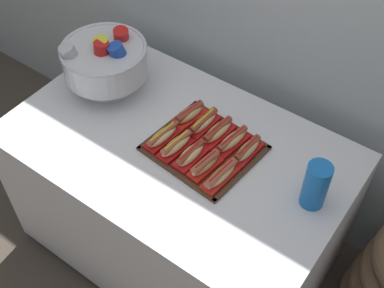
# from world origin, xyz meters

# --- Properties ---
(ground_plane) EXTENTS (10.00, 10.00, 0.00)m
(ground_plane) POSITION_xyz_m (0.00, 0.00, 0.00)
(ground_plane) COLOR #4C4238
(buffet_table) EXTENTS (1.39, 0.86, 0.79)m
(buffet_table) POSITION_xyz_m (0.00, 0.00, 0.42)
(buffet_table) COLOR silver
(buffet_table) RESTS_ON ground_plane
(serving_tray) EXTENTS (0.44, 0.40, 0.01)m
(serving_tray) POSITION_xyz_m (0.10, 0.04, 0.80)
(serving_tray) COLOR #472B19
(serving_tray) RESTS_ON buffet_table
(hot_dog_0) EXTENTS (0.08, 0.17, 0.06)m
(hot_dog_0) POSITION_xyz_m (-0.05, -0.03, 0.83)
(hot_dog_0) COLOR #B21414
(hot_dog_0) RESTS_ON serving_tray
(hot_dog_1) EXTENTS (0.08, 0.17, 0.06)m
(hot_dog_1) POSITION_xyz_m (0.02, -0.03, 0.83)
(hot_dog_1) COLOR #B21414
(hot_dog_1) RESTS_ON serving_tray
(hot_dog_2) EXTENTS (0.08, 0.16, 0.06)m
(hot_dog_2) POSITION_xyz_m (0.10, -0.04, 0.83)
(hot_dog_2) COLOR red
(hot_dog_2) RESTS_ON serving_tray
(hot_dog_3) EXTENTS (0.08, 0.16, 0.06)m
(hot_dog_3) POSITION_xyz_m (0.17, -0.05, 0.83)
(hot_dog_3) COLOR red
(hot_dog_3) RESTS_ON serving_tray
(hot_dog_4) EXTENTS (0.08, 0.18, 0.06)m
(hot_dog_4) POSITION_xyz_m (0.25, -0.05, 0.83)
(hot_dog_4) COLOR red
(hot_dog_4) RESTS_ON serving_tray
(hot_dog_5) EXTENTS (0.09, 0.17, 0.06)m
(hot_dog_5) POSITION_xyz_m (-0.04, 0.14, 0.83)
(hot_dog_5) COLOR red
(hot_dog_5) RESTS_ON serving_tray
(hot_dog_6) EXTENTS (0.07, 0.18, 0.06)m
(hot_dog_6) POSITION_xyz_m (0.04, 0.13, 0.83)
(hot_dog_6) COLOR red
(hot_dog_6) RESTS_ON serving_tray
(hot_dog_7) EXTENTS (0.08, 0.18, 0.06)m
(hot_dog_7) POSITION_xyz_m (0.11, 0.12, 0.83)
(hot_dog_7) COLOR red
(hot_dog_7) RESTS_ON serving_tray
(hot_dog_8) EXTENTS (0.08, 0.18, 0.06)m
(hot_dog_8) POSITION_xyz_m (0.19, 0.12, 0.83)
(hot_dog_8) COLOR red
(hot_dog_8) RESTS_ON serving_tray
(hot_dog_9) EXTENTS (0.07, 0.17, 0.06)m
(hot_dog_9) POSITION_xyz_m (0.26, 0.11, 0.83)
(hot_dog_9) COLOR red
(hot_dog_9) RESTS_ON serving_tray
(punch_bowl) EXTENTS (0.37, 0.37, 0.27)m
(punch_bowl) POSITION_xyz_m (-0.45, 0.09, 0.95)
(punch_bowl) COLOR silver
(punch_bowl) RESTS_ON buffet_table
(cup_stack) EXTENTS (0.09, 0.09, 0.20)m
(cup_stack) POSITION_xyz_m (0.57, 0.06, 0.89)
(cup_stack) COLOR blue
(cup_stack) RESTS_ON buffet_table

